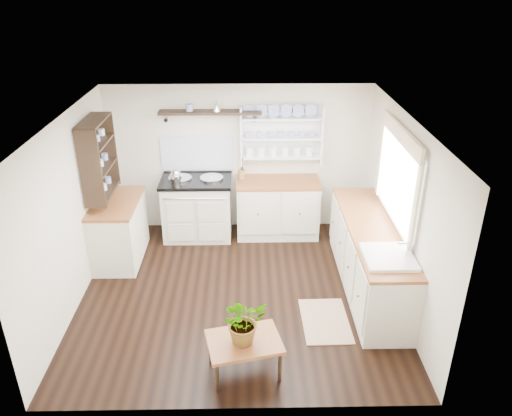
{
  "coord_description": "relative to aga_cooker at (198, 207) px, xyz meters",
  "views": [
    {
      "loc": [
        0.14,
        -5.38,
        3.83
      ],
      "look_at": [
        0.24,
        0.25,
        1.1
      ],
      "focal_mm": 35.0,
      "sensor_mm": 36.0,
      "label": 1
    }
  ],
  "objects": [
    {
      "name": "aga_cooker",
      "position": [
        0.0,
        0.0,
        0.0
      ],
      "size": [
        1.06,
        0.74,
        0.98
      ],
      "color": "beige",
      "rests_on": "floor"
    },
    {
      "name": "back_cabinets",
      "position": [
        1.24,
        0.03,
        -0.02
      ],
      "size": [
        1.27,
        0.63,
        0.9
      ],
      "color": "#F0E5CF",
      "rests_on": "floor"
    },
    {
      "name": "center_table",
      "position": [
        0.73,
        -2.97,
        -0.13
      ],
      "size": [
        0.84,
        0.68,
        0.4
      ],
      "rotation": [
        0.0,
        0.0,
        0.22
      ],
      "color": "brown",
      "rests_on": "floor"
    },
    {
      "name": "high_shelf",
      "position": [
        0.24,
        0.21,
        1.42
      ],
      "size": [
        1.5,
        0.29,
        0.16
      ],
      "color": "black",
      "rests_on": "wall_back"
    },
    {
      "name": "floor",
      "position": [
        0.64,
        -1.57,
        -0.48
      ],
      "size": [
        4.0,
        3.8,
        0.01
      ],
      "primitive_type": "cube",
      "color": "black",
      "rests_on": "ground"
    },
    {
      "name": "kettle",
      "position": [
        -0.28,
        -0.12,
        0.56
      ],
      "size": [
        0.18,
        0.18,
        0.22
      ],
      "primitive_type": null,
      "color": "silver",
      "rests_on": "aga_cooker"
    },
    {
      "name": "wall_back",
      "position": [
        0.64,
        0.33,
        0.67
      ],
      "size": [
        4.0,
        0.02,
        2.3
      ],
      "primitive_type": "cube",
      "color": "beige",
      "rests_on": "ground"
    },
    {
      "name": "left_cabinets",
      "position": [
        -1.06,
        -0.67,
        -0.02
      ],
      "size": [
        0.62,
        1.13,
        0.9
      ],
      "color": "#F0E5CF",
      "rests_on": "floor"
    },
    {
      "name": "window",
      "position": [
        2.59,
        -1.42,
        1.08
      ],
      "size": [
        0.08,
        1.55,
        1.22
      ],
      "color": "white",
      "rests_on": "wall_right"
    },
    {
      "name": "wall_right",
      "position": [
        2.64,
        -1.57,
        0.67
      ],
      "size": [
        0.02,
        3.8,
        2.3
      ],
      "primitive_type": "cube",
      "color": "beige",
      "rests_on": "ground"
    },
    {
      "name": "plate_rack",
      "position": [
        1.29,
        0.29,
        1.07
      ],
      "size": [
        1.2,
        0.22,
        0.9
      ],
      "color": "white",
      "rests_on": "wall_back"
    },
    {
      "name": "wall_left",
      "position": [
        -1.36,
        -1.57,
        0.67
      ],
      "size": [
        0.02,
        3.8,
        2.3
      ],
      "primitive_type": "cube",
      "color": "beige",
      "rests_on": "ground"
    },
    {
      "name": "left_shelving",
      "position": [
        -1.2,
        -0.67,
        1.07
      ],
      "size": [
        0.28,
        0.8,
        1.05
      ],
      "primitive_type": "cube",
      "color": "black",
      "rests_on": "wall_left"
    },
    {
      "name": "belfast_sink",
      "position": [
        2.34,
        -2.22,
        0.32
      ],
      "size": [
        0.55,
        0.6,
        0.45
      ],
      "color": "white",
      "rests_on": "right_cabinets"
    },
    {
      "name": "utensil_crock",
      "position": [
        0.68,
        0.11,
        0.49
      ],
      "size": [
        0.12,
        0.12,
        0.14
      ],
      "primitive_type": "cylinder",
      "color": "olive",
      "rests_on": "back_cabinets"
    },
    {
      "name": "ceiling",
      "position": [
        0.64,
        -1.57,
        1.82
      ],
      "size": [
        4.0,
        3.8,
        0.01
      ],
      "primitive_type": "cube",
      "color": "white",
      "rests_on": "wall_back"
    },
    {
      "name": "floor_rug",
      "position": [
        1.69,
        -2.18,
        -0.48
      ],
      "size": [
        0.56,
        0.86,
        0.02
      ],
      "primitive_type": "cube",
      "rotation": [
        0.0,
        0.0,
        0.02
      ],
      "color": "#80604A",
      "rests_on": "floor"
    },
    {
      "name": "potted_plant",
      "position": [
        0.73,
        -2.97,
        0.17
      ],
      "size": [
        0.57,
        0.54,
        0.5
      ],
      "primitive_type": "imported",
      "rotation": [
        0.0,
        0.0,
        0.45
      ],
      "color": "#3F7233",
      "rests_on": "center_table"
    },
    {
      "name": "right_cabinets",
      "position": [
        2.34,
        -1.47,
        -0.02
      ],
      "size": [
        0.62,
        2.43,
        0.9
      ],
      "color": "#F0E5CF",
      "rests_on": "floor"
    }
  ]
}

